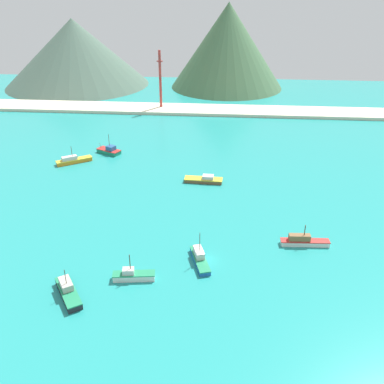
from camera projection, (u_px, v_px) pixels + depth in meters
ground at (212, 193)px, 111.33m from camera, size 260.00×280.00×0.50m
fishing_boat_0 at (109, 151)px, 135.38m from camera, size 8.49×6.41×6.45m
fishing_boat_1 at (200, 258)px, 83.91m from camera, size 4.85×9.35×6.79m
fishing_boat_2 at (303, 241)px, 89.17m from camera, size 10.37×2.44×4.85m
fishing_boat_3 at (204, 180)px, 116.62m from camera, size 10.67×3.49×2.05m
fishing_boat_4 at (133, 275)px, 79.07m from camera, size 8.13×3.05×5.60m
fishing_boat_5 at (68, 291)px, 75.02m from camera, size 7.36×9.16×5.59m
fishing_boat_6 at (73, 160)px, 128.47m from camera, size 10.29×7.90×5.40m
beach_strip at (219, 110)px, 177.21m from camera, size 247.00×14.78×1.20m
hill_west at (75, 52)px, 214.21m from camera, size 73.24×73.24×32.53m
hill_central at (228, 46)px, 207.78m from camera, size 56.32×56.32×40.20m
radio_tower at (160, 80)px, 174.83m from camera, size 2.44×1.95×24.40m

